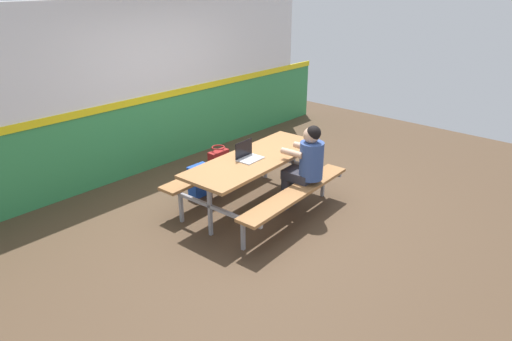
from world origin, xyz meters
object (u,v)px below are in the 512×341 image
object	(u,v)px
student_nearer	(306,162)
backpack_dark	(199,180)
picnic_table_main	(256,169)
laptop_silver	(248,155)
tote_bag_bright	(219,161)

from	to	relation	value
student_nearer	backpack_dark	distance (m)	1.60
backpack_dark	student_nearer	bearing A→B (deg)	-68.12
student_nearer	picnic_table_main	bearing A→B (deg)	122.75
backpack_dark	laptop_silver	bearing A→B (deg)	-82.91
picnic_table_main	laptop_silver	xyz separation A→B (m)	(-0.12, 0.03, 0.21)
student_nearer	tote_bag_bright	distance (m)	1.87
picnic_table_main	laptop_silver	world-z (taller)	laptop_silver
laptop_silver	backpack_dark	distance (m)	1.03
picnic_table_main	backpack_dark	world-z (taller)	picnic_table_main
laptop_silver	tote_bag_bright	world-z (taller)	laptop_silver
student_nearer	tote_bag_bright	xyz separation A→B (m)	(0.16, 1.79, -0.51)
picnic_table_main	laptop_silver	bearing A→B (deg)	165.38
backpack_dark	tote_bag_bright	bearing A→B (deg)	26.94
student_nearer	backpack_dark	xyz separation A→B (m)	(-0.57, 1.42, -0.49)
backpack_dark	tote_bag_bright	distance (m)	0.82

